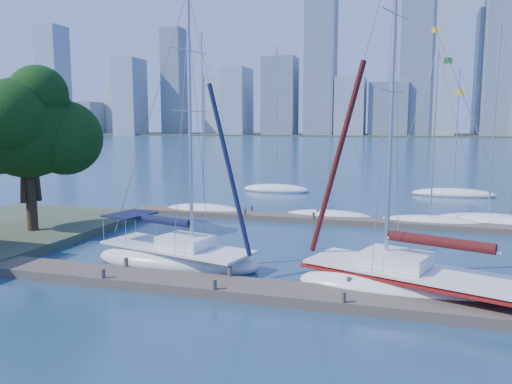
% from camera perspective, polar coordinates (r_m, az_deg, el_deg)
% --- Properties ---
extents(ground, '(700.00, 700.00, 0.00)m').
position_cam_1_polar(ground, '(20.83, -3.85, -11.32)').
color(ground, navy).
rests_on(ground, ground).
extents(near_dock, '(26.00, 2.00, 0.40)m').
position_cam_1_polar(near_dock, '(20.77, -3.85, -10.79)').
color(near_dock, '#4B4237').
rests_on(near_dock, ground).
extents(far_dock, '(30.00, 1.80, 0.36)m').
position_cam_1_polar(far_dock, '(35.40, 8.41, -3.14)').
color(far_dock, '#4B4237').
rests_on(far_dock, ground).
extents(far_shore, '(800.00, 100.00, 1.50)m').
position_cam_1_polar(far_shore, '(338.56, 15.71, 6.25)').
color(far_shore, '#38472D').
rests_on(far_shore, ground).
extents(tree, '(7.89, 7.18, 10.14)m').
position_cam_1_polar(tree, '(32.29, -24.69, 6.93)').
color(tree, '#312216').
rests_on(tree, ground).
extents(sailboat_navy, '(8.78, 4.75, 13.24)m').
position_cam_1_polar(sailboat_navy, '(24.46, -9.11, -6.00)').
color(sailboat_navy, white).
rests_on(sailboat_navy, ground).
extents(sailboat_maroon, '(9.52, 5.80, 14.48)m').
position_cam_1_polar(sailboat_maroon, '(21.05, 17.24, -8.35)').
color(sailboat_maroon, white).
rests_on(sailboat_maroon, ground).
extents(bg_boat_0, '(6.48, 2.53, 13.91)m').
position_cam_1_polar(bg_boat_0, '(38.73, -5.99, -2.01)').
color(bg_boat_0, white).
rests_on(bg_boat_0, ground).
extents(bg_boat_2, '(6.65, 2.77, 11.73)m').
position_cam_1_polar(bg_boat_2, '(36.58, 8.23, -2.70)').
color(bg_boat_2, white).
rests_on(bg_boat_2, ground).
extents(bg_boat_3, '(7.06, 4.44, 11.97)m').
position_cam_1_polar(bg_boat_3, '(35.90, 19.28, -3.24)').
color(bg_boat_3, white).
rests_on(bg_boat_3, ground).
extents(bg_boat_4, '(7.35, 3.24, 13.67)m').
position_cam_1_polar(bg_boat_4, '(38.00, 25.01, -2.91)').
color(bg_boat_4, white).
rests_on(bg_boat_4, ground).
extents(bg_boat_6, '(7.25, 3.98, 14.87)m').
position_cam_1_polar(bg_boat_6, '(51.05, 2.32, 0.38)').
color(bg_boat_6, white).
rests_on(bg_boat_6, ground).
extents(bg_boat_7, '(7.81, 2.94, 12.39)m').
position_cam_1_polar(bg_boat_7, '(51.39, 21.64, -0.15)').
color(bg_boat_7, white).
rests_on(bg_boat_7, ground).
extents(skyline, '(502.17, 51.31, 120.18)m').
position_cam_1_polar(skyline, '(310.39, 20.45, 12.47)').
color(skyline, '#7D92A2').
rests_on(skyline, ground).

